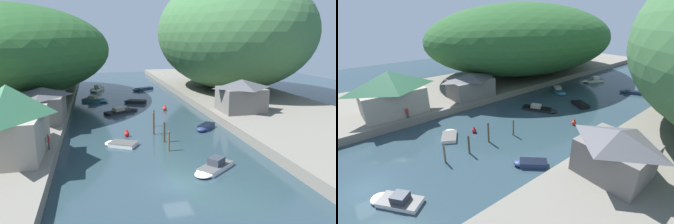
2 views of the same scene
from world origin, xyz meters
The scene contains 21 objects.
water_surface centered at (0.00, 30.00, 0.00)m, with size 130.00×130.00×0.00m, color #283D47.
left_bank centered at (-22.13, 30.00, 0.64)m, with size 22.00×120.00×1.28m.
hillside_left centered at (-23.23, 45.18, 10.24)m, with size 39.60×55.44×17.92m.
waterfront_building centered at (-15.22, 7.59, 4.98)m, with size 6.61×10.29×7.14m.
boathouse_shed centered at (-14.09, 21.66, 3.72)m, with size 6.20×8.76×4.75m.
right_bank_cottage centered at (15.61, 20.69, 3.91)m, with size 7.03×6.29×5.10m.
boat_cabin_cruiser centered at (-2.33, 29.33, 0.33)m, with size 6.54×4.87×1.07m.
boat_yellow_tender centered at (-4.24, 11.84, 0.23)m, with size 4.42×3.69×0.48m.
boat_open_rowboat centered at (8.09, 16.09, 0.33)m, with size 3.75×3.90×0.68m.
boat_near_quay centered at (-6.32, 53.89, 0.44)m, with size 3.86×5.91×1.39m.
boat_far_upstream centered at (-6.70, 40.25, 0.38)m, with size 5.59×4.30×1.22m.
boat_navy_launch centered at (0.71, 37.23, 0.30)m, with size 4.79×3.56×0.61m.
boat_white_cruiser centered at (4.51, 52.35, 0.30)m, with size 5.67×3.92×0.62m.
boat_red_skiff centered at (4.06, 2.07, 0.36)m, with size 5.19×4.65×1.22m.
mooring_post_nearest centered at (1.12, 8.62, 1.22)m, with size 0.24×0.24×2.42m.
mooring_post_second centered at (1.30, 11.91, 1.33)m, with size 0.25×0.25×2.65m.
mooring_post_middle centered at (0.61, 15.48, 1.55)m, with size 0.27×0.27×3.09m.
mooring_post_fourth centered at (1.37, 19.43, 1.29)m, with size 0.23×0.23×2.56m.
channel_buoy_near centered at (5.16, 29.23, 0.45)m, with size 0.77×0.77×1.15m.
channel_buoy_far centered at (-3.01, 15.33, 0.41)m, with size 0.70×0.70×1.04m.
person_on_quay centered at (-11.87, 8.47, 2.25)m, with size 0.26×0.40×1.69m.
Camera 2 is at (23.29, -0.01, 16.90)m, focal length 24.00 mm.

